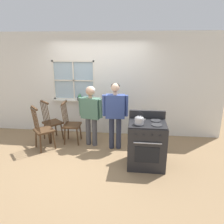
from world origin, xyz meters
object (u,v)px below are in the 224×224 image
stove (147,144)px  person_elderly_left (91,110)px  chair_near_wall (43,130)px  kettle (139,120)px  chair_center_cluster (52,123)px  chair_by_window (71,125)px  person_teen_center (115,110)px  potted_plant (80,98)px

stove → person_elderly_left: bearing=148.1°
person_elderly_left → stove: 1.59m
chair_near_wall → kettle: 2.36m
stove → kettle: size_ratio=4.39×
chair_near_wall → chair_center_cluster: bearing=-42.8°
chair_by_window → person_teen_center: (1.12, -0.21, 0.49)m
chair_near_wall → chair_center_cluster: (0.01, 0.53, 0.00)m
chair_center_cluster → stove: bearing=-161.7°
chair_center_cluster → person_elderly_left: 1.17m
potted_plant → stove: bearing=-41.3°
chair_by_window → chair_near_wall: same height
potted_plant → chair_center_cluster: bearing=-139.1°
chair_by_window → chair_near_wall: (-0.55, -0.43, 0.00)m
person_elderly_left → potted_plant: (-0.45, 0.73, 0.11)m
kettle → potted_plant: bearing=133.5°
person_elderly_left → potted_plant: size_ratio=6.93×
chair_near_wall → person_elderly_left: person_elderly_left is taller
kettle → person_elderly_left: bearing=140.3°
person_elderly_left → stove: bearing=-19.2°
person_teen_center → stove: 1.10m
chair_by_window → person_teen_center: 1.24m
person_teen_center → person_elderly_left: bearing=166.2°
kettle → stove: bearing=38.4°
person_elderly_left → chair_by_window: bearing=-177.4°
chair_by_window → potted_plant: (0.07, 0.64, 0.54)m
chair_near_wall → potted_plant: 1.35m
kettle → chair_by_window: bearing=148.1°
stove → potted_plant: 2.39m
chair_center_cluster → person_teen_center: size_ratio=0.67×
chair_by_window → chair_center_cluster: same height
person_elderly_left → person_teen_center: (0.59, -0.11, 0.05)m
chair_near_wall → person_teen_center: size_ratio=0.67×
person_teen_center → stove: (0.71, -0.69, -0.48)m
chair_center_cluster → stove: stove is taller
person_teen_center → chair_by_window: bearing=166.5°
stove → potted_plant: size_ratio=5.14×
person_teen_center → kettle: 0.99m
chair_near_wall → person_teen_center: bearing=-124.8°
stove → potted_plant: potted_plant is taller
chair_by_window → stove: (1.83, -0.90, 0.01)m
chair_near_wall → kettle: bearing=-147.6°
person_elderly_left → person_teen_center: person_teen_center is taller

